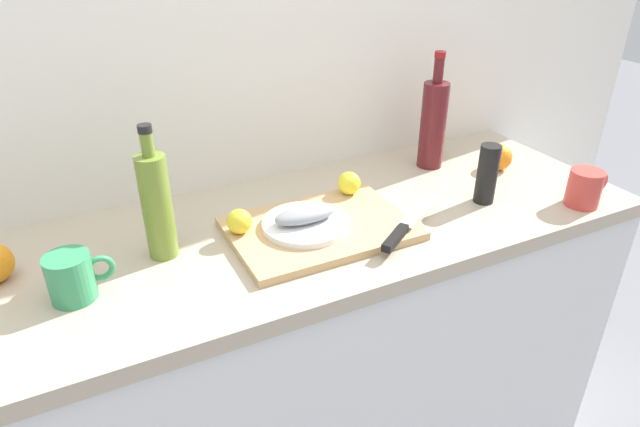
{
  "coord_description": "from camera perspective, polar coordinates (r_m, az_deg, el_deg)",
  "views": [
    {
      "loc": [
        -0.35,
        -1.05,
        1.56
      ],
      "look_at": [
        0.16,
        -0.05,
        0.95
      ],
      "focal_mm": 30.88,
      "sensor_mm": 36.0,
      "label": 1
    }
  ],
  "objects": [
    {
      "name": "olive_oil_bottle",
      "position": [
        1.21,
        -16.56,
        0.9
      ],
      "size": [
        0.06,
        0.06,
        0.3
      ],
      "color": "olive",
      "rests_on": "kitchen_counter"
    },
    {
      "name": "back_wall",
      "position": [
        1.45,
        -12.8,
        15.58
      ],
      "size": [
        3.2,
        0.05,
        2.5
      ],
      "primitive_type": "cube",
      "color": "white",
      "rests_on": "ground_plane"
    },
    {
      "name": "wine_bottle",
      "position": [
        1.64,
        11.65,
        9.18
      ],
      "size": [
        0.07,
        0.07,
        0.33
      ],
      "color": "#59191E",
      "rests_on": "kitchen_counter"
    },
    {
      "name": "pepper_mill",
      "position": [
        1.47,
        16.93,
        3.93
      ],
      "size": [
        0.05,
        0.05,
        0.16
      ],
      "primitive_type": "cylinder",
      "color": "black",
      "rests_on": "kitchen_counter"
    },
    {
      "name": "lemon_1",
      "position": [
        1.26,
        -8.43,
        -0.74
      ],
      "size": [
        0.06,
        0.06,
        0.06
      ],
      "primitive_type": "sphere",
      "color": "yellow",
      "rests_on": "cutting_board"
    },
    {
      "name": "cutting_board",
      "position": [
        1.3,
        0.0,
        -1.55
      ],
      "size": [
        0.42,
        0.29,
        0.02
      ],
      "primitive_type": "cube",
      "color": "tan",
      "rests_on": "kitchen_counter"
    },
    {
      "name": "lemon_0",
      "position": [
        1.42,
        3.03,
        3.16
      ],
      "size": [
        0.06,
        0.06,
        0.06
      ],
      "primitive_type": "sphere",
      "color": "yellow",
      "rests_on": "cutting_board"
    },
    {
      "name": "coffee_mug_0",
      "position": [
        1.56,
        25.77,
        2.42
      ],
      "size": [
        0.12,
        0.08,
        0.1
      ],
      "color": "#CC3F38",
      "rests_on": "kitchen_counter"
    },
    {
      "name": "white_plate",
      "position": [
        1.28,
        -1.5,
        -1.09
      ],
      "size": [
        0.2,
        0.2,
        0.01
      ],
      "primitive_type": "cylinder",
      "color": "white",
      "rests_on": "cutting_board"
    },
    {
      "name": "kitchen_counter",
      "position": [
        1.57,
        -6.26,
        -16.69
      ],
      "size": [
        2.0,
        0.6,
        0.9
      ],
      "color": "white",
      "rests_on": "ground_plane"
    },
    {
      "name": "coffee_mug_1",
      "position": [
        1.17,
        -24.31,
        -6.02
      ],
      "size": [
        0.13,
        0.09,
        0.1
      ],
      "color": "#338C59",
      "rests_on": "kitchen_counter"
    },
    {
      "name": "chef_knife",
      "position": [
        1.28,
        8.71,
        -1.41
      ],
      "size": [
        0.26,
        0.19,
        0.02
      ],
      "rotation": [
        0.0,
        0.0,
        0.6
      ],
      "color": "silver",
      "rests_on": "cutting_board"
    },
    {
      "name": "fish_fillet",
      "position": [
        1.27,
        -1.52,
        -0.09
      ],
      "size": [
        0.15,
        0.07,
        0.04
      ],
      "primitive_type": "ellipsoid",
      "color": "gray",
      "rests_on": "white_plate"
    },
    {
      "name": "orange_0",
      "position": [
        1.69,
        18.07,
        5.56
      ],
      "size": [
        0.07,
        0.07,
        0.07
      ],
      "primitive_type": "sphere",
      "color": "orange",
      "rests_on": "kitchen_counter"
    }
  ]
}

